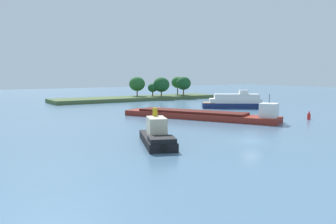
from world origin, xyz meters
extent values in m
plane|color=slate|center=(0.00, 0.00, 0.00)|extent=(400.00, 400.00, 0.00)
cube|color=#4C6038|center=(23.30, 80.61, 0.63)|extent=(63.49, 13.67, 1.27)
cylinder|color=#513823|center=(24.73, 83.37, 2.39)|extent=(0.44, 0.44, 2.24)
ellipsoid|color=#235B28|center=(24.73, 83.37, 5.91)|extent=(6.00, 6.00, 5.40)
cylinder|color=#513823|center=(29.65, 80.08, 2.14)|extent=(0.44, 0.44, 1.74)
ellipsoid|color=#194C23|center=(29.65, 80.08, 4.45)|extent=(3.61, 3.61, 3.25)
cylinder|color=#513823|center=(32.76, 78.78, 2.21)|extent=(0.44, 0.44, 1.89)
ellipsoid|color=#194C23|center=(32.76, 78.78, 5.63)|extent=(6.18, 6.18, 5.56)
cylinder|color=#513823|center=(42.47, 77.87, 2.49)|extent=(0.44, 0.44, 2.46)
ellipsoid|color=#194C23|center=(42.47, 77.87, 6.01)|extent=(5.72, 5.72, 5.15)
cylinder|color=#513823|center=(43.39, 83.42, 2.75)|extent=(0.44, 0.44, 2.97)
ellipsoid|color=#235B28|center=(43.39, 83.42, 6.27)|extent=(5.10, 5.10, 4.59)
cube|color=navy|center=(32.55, 38.08, 0.71)|extent=(17.97, 14.56, 1.43)
cube|color=white|center=(32.55, 38.08, 2.08)|extent=(14.21, 11.63, 1.30)
cube|color=white|center=(32.88, 37.85, 3.38)|extent=(12.36, 10.09, 1.30)
cube|color=white|center=(34.45, 36.75, 4.58)|extent=(3.20, 3.14, 1.10)
cube|color=#937551|center=(26.46, 42.33, 1.51)|extent=(5.21, 5.45, 0.16)
cylinder|color=silver|center=(34.45, 36.75, 5.83)|extent=(0.10, 0.10, 1.40)
cube|color=maroon|center=(9.91, 42.94, 0.24)|extent=(4.25, 3.08, 0.47)
cube|color=beige|center=(10.19, 43.10, 0.72)|extent=(0.72, 0.75, 0.50)
cube|color=black|center=(7.94, 41.83, 0.28)|extent=(0.40, 0.42, 0.56)
cube|color=black|center=(-12.80, 5.41, 0.57)|extent=(7.87, 12.38, 1.14)
cube|color=black|center=(-14.36, 1.56, 1.44)|extent=(4.32, 4.32, 0.60)
cube|color=beige|center=(-12.69, 5.69, 2.44)|extent=(3.78, 4.75, 2.60)
cylinder|color=gold|center=(-12.13, 7.06, 4.34)|extent=(0.70, 0.70, 1.20)
cylinder|color=black|center=(-15.07, -0.18, 0.68)|extent=(0.76, 0.54, 0.70)
cube|color=maroon|center=(9.09, 24.77, 0.60)|extent=(21.59, 33.76, 1.20)
cube|color=#4F1812|center=(8.39, 26.10, 1.45)|extent=(15.89, 24.04, 0.50)
cube|color=white|center=(16.27, 11.21, 2.60)|extent=(4.35, 4.34, 2.80)
cylinder|color=#333338|center=(16.27, 11.21, 4.90)|extent=(0.12, 0.12, 1.80)
cube|color=maroon|center=(1.08, 39.93, 0.66)|extent=(4.31, 2.85, 1.08)
cylinder|color=red|center=(28.32, 10.80, 0.60)|extent=(0.70, 0.70, 1.20)
cone|color=red|center=(28.32, 10.80, 1.55)|extent=(0.49, 0.49, 0.70)
camera|label=1|loc=(-37.49, -36.20, 9.79)|focal=37.70mm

